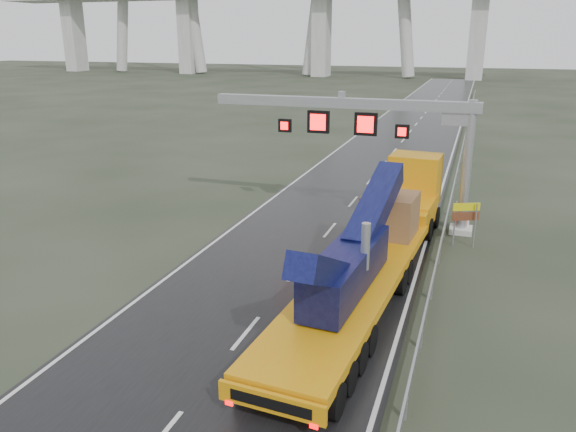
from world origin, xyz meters
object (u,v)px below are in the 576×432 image
(sign_gantry, at_px, (379,126))
(exit_sign_pair, at_px, (466,216))
(heavy_haul_truck, at_px, (382,231))
(striped_barrier, at_px, (462,221))

(sign_gantry, distance_m, exit_sign_pair, 6.75)
(heavy_haul_truck, relative_size, striped_barrier, 19.41)
(sign_gantry, height_order, striped_barrier, sign_gantry)
(sign_gantry, bearing_deg, heavy_haul_truck, -77.09)
(sign_gantry, relative_size, exit_sign_pair, 6.27)
(heavy_haul_truck, bearing_deg, sign_gantry, 107.14)
(sign_gantry, relative_size, heavy_haul_truck, 0.71)
(sign_gantry, height_order, heavy_haul_truck, sign_gantry)
(striped_barrier, bearing_deg, sign_gantry, -158.66)
(exit_sign_pair, bearing_deg, striped_barrier, 69.29)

